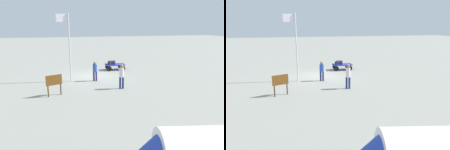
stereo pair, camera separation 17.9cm
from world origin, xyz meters
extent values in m
plane|color=gray|center=(0.00, 0.00, 0.00)|extent=(120.00, 120.00, 0.00)
cube|color=#2B34AF|center=(-2.59, -1.99, 0.54)|extent=(1.96, 1.12, 0.10)
cube|color=#2B34AF|center=(-1.69, -2.05, 0.54)|extent=(0.15, 0.94, 0.10)
cylinder|color=black|center=(-1.89, -1.53, 0.25)|extent=(0.50, 0.16, 0.49)
cylinder|color=black|center=(-1.96, -2.55, 0.25)|extent=(0.50, 0.16, 0.49)
cylinder|color=black|center=(-3.21, -1.43, 0.25)|extent=(0.50, 0.16, 0.49)
cylinder|color=black|center=(-3.28, -2.45, 0.25)|extent=(0.50, 0.16, 0.49)
cube|color=#3D3427|center=(-2.25, -1.90, 0.77)|extent=(0.63, 0.41, 0.36)
cube|color=navy|center=(-2.15, -1.87, 0.72)|extent=(0.65, 0.36, 0.27)
cylinder|color=navy|center=(-1.45, 4.21, 0.42)|extent=(0.14, 0.14, 0.85)
cylinder|color=navy|center=(-1.25, 4.16, 0.42)|extent=(0.14, 0.14, 0.85)
cylinder|color=silver|center=(-1.35, 4.18, 1.17)|extent=(0.37, 0.37, 0.65)
sphere|color=olive|center=(-1.35, 4.18, 1.63)|extent=(0.26, 0.26, 0.26)
cylinder|color=navy|center=(-0.01, 1.69, 0.38)|extent=(0.14, 0.14, 0.77)
cylinder|color=navy|center=(0.18, 1.62, 0.38)|extent=(0.14, 0.14, 0.77)
cylinder|color=#254DAD|center=(0.08, 1.66, 1.05)|extent=(0.45, 0.45, 0.57)
sphere|color=#8F6145|center=(0.08, 1.66, 1.46)|extent=(0.25, 0.25, 0.25)
cylinder|color=silver|center=(1.96, 1.26, 2.65)|extent=(0.10, 0.10, 5.29)
cube|color=white|center=(2.44, 1.26, 4.90)|extent=(0.85, 0.15, 0.58)
cylinder|color=#4C3319|center=(2.83, 4.42, 0.35)|extent=(0.08, 0.08, 0.71)
cylinder|color=#4C3319|center=(3.60, 4.70, 0.35)|extent=(0.08, 0.08, 0.71)
cube|color=brown|center=(3.21, 4.56, 1.03)|extent=(0.98, 0.41, 0.65)
camera|label=1|loc=(2.91, 17.67, 4.42)|focal=33.38mm
camera|label=2|loc=(2.73, 17.71, 4.42)|focal=33.38mm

